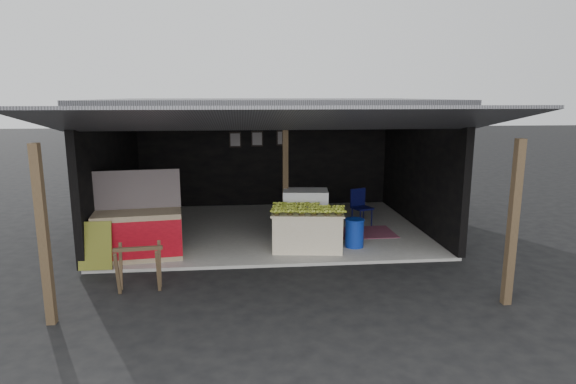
{
  "coord_description": "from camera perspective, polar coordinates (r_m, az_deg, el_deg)",
  "views": [
    {
      "loc": [
        -0.65,
        -8.36,
        3.1
      ],
      "look_at": [
        0.32,
        1.53,
        1.1
      ],
      "focal_mm": 30.0,
      "sensor_mm": 36.0,
      "label": 1
    }
  ],
  "objects": [
    {
      "name": "banana_table",
      "position": [
        9.66,
        2.3,
        -4.54
      ],
      "size": [
        1.52,
        1.05,
        0.78
      ],
      "rotation": [
        0.0,
        0.0,
        -0.13
      ],
      "color": "white",
      "rests_on": "concrete_slab"
    },
    {
      "name": "sawhorse",
      "position": [
        8.11,
        -17.26,
        -8.08
      ],
      "size": [
        0.76,
        0.71,
        0.74
      ],
      "rotation": [
        0.0,
        0.0,
        0.1
      ],
      "color": "#4C3B26",
      "rests_on": "ground"
    },
    {
      "name": "white_crate",
      "position": [
        10.39,
        2.08,
        -2.62
      ],
      "size": [
        1.02,
        0.75,
        1.05
      ],
      "rotation": [
        0.0,
        0.0,
        -0.12
      ],
      "color": "white",
      "rests_on": "concrete_slab"
    },
    {
      "name": "green_signboard",
      "position": [
        9.19,
        -21.91,
        -5.94
      ],
      "size": [
        0.58,
        0.2,
        0.85
      ],
      "primitive_type": "cube",
      "rotation": [
        -0.19,
        0.0,
        0.0
      ],
      "color": "black",
      "rests_on": "concrete_slab"
    },
    {
      "name": "water_barrel",
      "position": [
        9.92,
        7.88,
        -4.9
      ],
      "size": [
        0.38,
        0.38,
        0.55
      ],
      "primitive_type": "cylinder",
      "color": "navy",
      "rests_on": "concrete_slab"
    },
    {
      "name": "picture_frames",
      "position": [
        13.31,
        -3.53,
        6.32
      ],
      "size": [
        1.62,
        0.04,
        0.46
      ],
      "color": "black",
      "rests_on": "shophouse"
    },
    {
      "name": "magenta_rug",
      "position": [
        10.99,
        8.58,
        -4.77
      ],
      "size": [
        1.52,
        1.03,
        0.01
      ],
      "primitive_type": "cube",
      "rotation": [
        0.0,
        0.0,
        0.02
      ],
      "color": "maroon",
      "rests_on": "concrete_slab"
    },
    {
      "name": "shophouse",
      "position": [
        11.24,
        -2.28,
        6.27
      ],
      "size": [
        7.4,
        7.29,
        3.02
      ],
      "color": "black",
      "rests_on": "ground"
    },
    {
      "name": "plastic_chair",
      "position": [
        11.54,
        8.53,
        -1.41
      ],
      "size": [
        0.53,
        0.53,
        0.87
      ],
      "rotation": [
        0.0,
        0.0,
        0.38
      ],
      "color": "#0A0C39",
      "rests_on": "concrete_slab"
    },
    {
      "name": "concrete_slab",
      "position": [
        11.3,
        -2.11,
        -4.38
      ],
      "size": [
        7.0,
        5.0,
        0.06
      ],
      "primitive_type": "cube",
      "color": "gray",
      "rests_on": "ground"
    },
    {
      "name": "neighbor_stall",
      "position": [
        9.53,
        -17.28,
        -4.63
      ],
      "size": [
        1.67,
        0.91,
        1.65
      ],
      "rotation": [
        0.0,
        0.0,
        0.12
      ],
      "color": "#998466",
      "rests_on": "concrete_slab"
    },
    {
      "name": "ground",
      "position": [
        8.94,
        -1.1,
        -8.91
      ],
      "size": [
        80.0,
        80.0,
        0.0
      ],
      "primitive_type": "plane",
      "color": "black",
      "rests_on": "ground"
    },
    {
      "name": "banana_pile",
      "position": [
        9.54,
        2.32,
        -1.86
      ],
      "size": [
        1.39,
        0.94,
        0.15
      ],
      "primitive_type": null,
      "rotation": [
        0.0,
        0.0,
        -0.13
      ],
      "color": "gold",
      "rests_on": "banana_table"
    }
  ]
}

